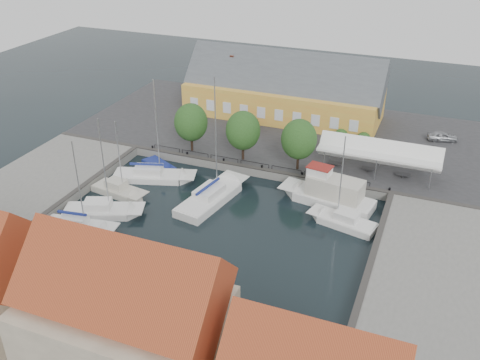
# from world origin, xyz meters

# --- Properties ---
(ground) EXTENTS (140.00, 140.00, 0.00)m
(ground) POSITION_xyz_m (0.00, 0.00, 0.00)
(ground) COLOR black
(ground) RESTS_ON ground
(north_quay) EXTENTS (56.00, 26.00, 1.00)m
(north_quay) POSITION_xyz_m (0.00, 23.00, 0.50)
(north_quay) COLOR #2D2D30
(north_quay) RESTS_ON ground
(west_quay) EXTENTS (12.00, 24.00, 1.00)m
(west_quay) POSITION_xyz_m (-22.00, -2.00, 0.50)
(west_quay) COLOR slate
(west_quay) RESTS_ON ground
(east_quay) EXTENTS (12.00, 24.00, 1.00)m
(east_quay) POSITION_xyz_m (22.00, -2.00, 0.50)
(east_quay) COLOR slate
(east_quay) RESTS_ON ground
(south_bank) EXTENTS (56.00, 14.00, 1.00)m
(south_bank) POSITION_xyz_m (0.00, -21.00, 0.50)
(south_bank) COLOR slate
(south_bank) RESTS_ON ground
(quay_edge_fittings) EXTENTS (56.00, 24.72, 0.40)m
(quay_edge_fittings) POSITION_xyz_m (0.02, 4.75, 1.06)
(quay_edge_fittings) COLOR #383533
(quay_edge_fittings) RESTS_ON north_quay
(warehouse) EXTENTS (28.56, 14.00, 9.55)m
(warehouse) POSITION_xyz_m (-2.60, 28.36, 4.43)
(warehouse) COLOR gold
(warehouse) RESTS_ON north_quay
(tent_canopy) EXTENTS (14.00, 4.00, 2.83)m
(tent_canopy) POSITION_xyz_m (14.00, 14.50, 3.68)
(tent_canopy) COLOR white
(tent_canopy) RESTS_ON north_quay
(quay_trees) EXTENTS (18.20, 4.20, 6.30)m
(quay_trees) POSITION_xyz_m (-2.00, 12.00, 4.88)
(quay_trees) COLOR black
(quay_trees) RESTS_ON north_quay
(car_silver) EXTENTS (4.15, 2.49, 1.32)m
(car_silver) POSITION_xyz_m (20.57, 27.02, 1.66)
(car_silver) COLOR #9C9EA3
(car_silver) RESTS_ON north_quay
(car_red) EXTENTS (1.80, 4.84, 1.58)m
(car_red) POSITION_xyz_m (-4.66, 20.16, 1.79)
(car_red) COLOR #561813
(car_red) RESTS_ON north_quay
(center_sailboat) EXTENTS (4.95, 11.13, 14.55)m
(center_sailboat) POSITION_xyz_m (-2.14, 2.89, 0.36)
(center_sailboat) COLOR white
(center_sailboat) RESTS_ON ground
(trawler) EXTENTS (10.98, 4.75, 5.00)m
(trawler) POSITION_xyz_m (10.11, 7.21, 1.02)
(trawler) COLOR white
(trawler) RESTS_ON ground
(east_boat_a) EXTENTS (7.49, 3.94, 10.38)m
(east_boat_a) POSITION_xyz_m (12.47, 3.45, 0.26)
(east_boat_a) COLOR white
(east_boat_a) RESTS_ON ground
(west_boat_a) EXTENTS (10.16, 5.60, 12.92)m
(west_boat_a) POSITION_xyz_m (-10.84, 4.95, 0.27)
(west_boat_a) COLOR white
(west_boat_a) RESTS_ON ground
(west_boat_b) EXTENTS (7.10, 3.41, 9.58)m
(west_boat_b) POSITION_xyz_m (-12.59, 0.44, 0.26)
(west_boat_b) COLOR beige
(west_boat_b) RESTS_ON ground
(west_boat_c) EXTENTS (8.84, 5.60, 11.50)m
(west_boat_c) POSITION_xyz_m (-11.82, -3.98, 0.26)
(west_boat_c) COLOR white
(west_boat_c) RESTS_ON ground
(west_boat_d) EXTENTS (8.07, 3.46, 10.58)m
(west_boat_d) POSITION_xyz_m (-12.24, -7.41, 0.27)
(west_boat_d) COLOR white
(west_boat_d) RESTS_ON ground
(launch_sw) EXTENTS (5.60, 4.96, 0.98)m
(launch_sw) POSITION_xyz_m (-13.30, -10.50, 0.09)
(launch_sw) COLOR white
(launch_sw) RESTS_ON ground
(launch_nw) EXTENTS (5.29, 4.03, 0.88)m
(launch_nw) POSITION_xyz_m (-11.75, 8.02, 0.09)
(launch_nw) COLOR navy
(launch_nw) RESTS_ON ground
(townhouses) EXTENTS (36.30, 8.50, 12.00)m
(townhouses) POSITION_xyz_m (1.93, -23.24, 5.82)
(townhouses) COLOR beige
(townhouses) RESTS_ON south_bank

